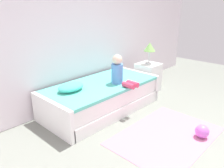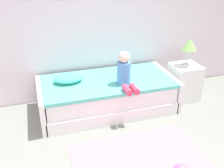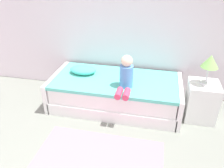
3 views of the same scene
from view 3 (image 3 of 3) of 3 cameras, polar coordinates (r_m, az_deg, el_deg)
The scene contains 7 objects.
wall_rear at distance 3.84m, azimuth 4.67°, elevation 17.86°, with size 7.20×0.10×2.90m, color white.
bed at distance 3.75m, azimuth 0.82°, elevation -2.24°, with size 2.11×1.00×0.50m.
nightstand at distance 3.70m, azimuth 21.69°, elevation -4.06°, with size 0.44×0.44×0.60m, color white.
table_lamp at distance 3.41m, azimuth 23.63°, elevation 4.95°, with size 0.24×0.24×0.45m.
child_figure at distance 3.29m, azimuth 3.54°, elevation 2.16°, with size 0.20×0.51×0.50m.
pillow at distance 3.82m, azimuth -7.37°, elevation 3.61°, with size 0.44×0.30×0.13m, color #4CCCBC.
area_rug at distance 2.92m, azimuth -3.99°, elevation -19.61°, with size 1.60×1.10×0.01m, color pink.
Camera 3 is at (0.51, -1.13, 2.20)m, focal length 36.05 mm.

